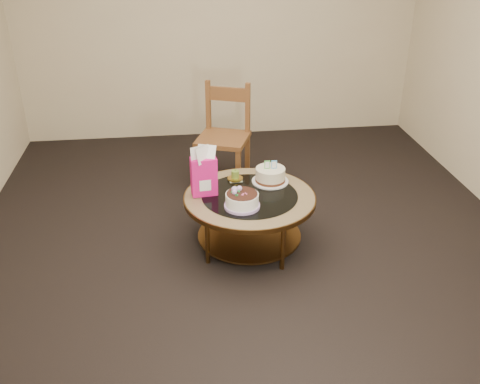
{
  "coord_description": "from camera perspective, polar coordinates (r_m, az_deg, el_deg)",
  "views": [
    {
      "loc": [
        -0.52,
        -3.58,
        2.38
      ],
      "look_at": [
        -0.07,
        0.02,
        0.48
      ],
      "focal_mm": 40.0,
      "sensor_mm": 36.0,
      "label": 1
    }
  ],
  "objects": [
    {
      "name": "ground",
      "position": [
        4.33,
        0.99,
        -5.68
      ],
      "size": [
        5.0,
        5.0,
        0.0
      ],
      "primitive_type": "plane",
      "color": "black",
      "rests_on": "ground"
    },
    {
      "name": "room_walls",
      "position": [
        3.72,
        1.19,
        14.61
      ],
      "size": [
        4.52,
        5.02,
        2.61
      ],
      "color": "beige",
      "rests_on": "ground"
    },
    {
      "name": "coffee_table",
      "position": [
        4.14,
        1.03,
        -1.3
      ],
      "size": [
        1.02,
        1.02,
        0.46
      ],
      "color": "brown",
      "rests_on": "ground"
    },
    {
      "name": "decorated_cake",
      "position": [
        3.91,
        0.2,
        -0.94
      ],
      "size": [
        0.27,
        0.27,
        0.15
      ],
      "rotation": [
        0.0,
        0.0,
        -0.02
      ],
      "color": "#AE8BC5",
      "rests_on": "coffee_table"
    },
    {
      "name": "cream_cake",
      "position": [
        4.28,
        3.25,
        1.79
      ],
      "size": [
        0.29,
        0.29,
        0.19
      ],
      "rotation": [
        0.0,
        0.0,
        -0.04
      ],
      "color": "silver",
      "rests_on": "coffee_table"
    },
    {
      "name": "gift_bag",
      "position": [
        4.04,
        -3.89,
        2.22
      ],
      "size": [
        0.2,
        0.16,
        0.39
      ],
      "rotation": [
        0.0,
        0.0,
        0.11
      ],
      "color": "#D91480",
      "rests_on": "coffee_table"
    },
    {
      "name": "pillar_candle",
      "position": [
        4.32,
        -0.52,
        1.64
      ],
      "size": [
        0.12,
        0.12,
        0.09
      ],
      "rotation": [
        0.0,
        0.0,
        0.07
      ],
      "color": "#E1CF5C",
      "rests_on": "coffee_table"
    },
    {
      "name": "dining_chair",
      "position": [
        5.1,
        -1.71,
        5.98
      ],
      "size": [
        0.58,
        0.58,
        0.98
      ],
      "rotation": [
        0.0,
        0.0,
        -0.36
      ],
      "color": "brown",
      "rests_on": "ground"
    }
  ]
}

